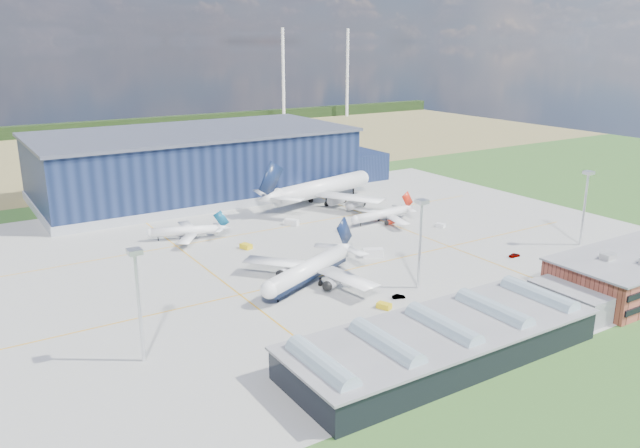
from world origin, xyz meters
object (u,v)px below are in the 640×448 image
at_px(airliner_navy, 308,260).
at_px(gse_cart_b, 342,230).
at_px(gse_van_a, 373,253).
at_px(car_b, 399,297).
at_px(airstair, 334,342).
at_px(light_mast_west, 138,287).
at_px(car_a, 515,255).
at_px(light_mast_east, 586,196).
at_px(gse_tug_a, 384,306).
at_px(light_mast_center, 421,230).
at_px(ops_building, 637,272).
at_px(airliner_red, 381,210).
at_px(airliner_regional, 184,226).
at_px(gse_van_b, 292,222).
at_px(hangar, 201,166).
at_px(gse_cart_a, 440,225).
at_px(airliner_widebody, 322,179).
at_px(gse_tug_c, 246,246).
at_px(gse_van_c, 495,296).

bearing_deg(airliner_navy, gse_cart_b, -159.73).
relative_size(gse_van_a, car_b, 1.82).
distance_m(gse_van_a, airstair, 57.72).
xyz_separation_m(light_mast_west, car_a, (109.08, 2.95, -14.81)).
relative_size(light_mast_east, gse_tug_a, 6.99).
relative_size(light_mast_center, airstair, 4.56).
height_order(ops_building, airliner_red, ops_building).
bearing_deg(gse_tug_a, airliner_regional, 81.11).
xyz_separation_m(airliner_navy, gse_van_b, (23.44, 49.14, -5.65)).
bearing_deg(light_mast_west, ops_building, -14.62).
bearing_deg(gse_tug_a, ops_building, -45.99).
xyz_separation_m(hangar, light_mast_center, (7.19, -124.80, 3.82)).
xyz_separation_m(car_a, car_b, (-47.57, -5.68, -0.09)).
xyz_separation_m(gse_van_a, gse_van_b, (-3.64, 40.66, -0.20)).
bearing_deg(gse_cart_a, airliner_widebody, 85.59).
height_order(light_mast_center, gse_van_a, light_mast_center).
relative_size(hangar, light_mast_east, 6.30).
bearing_deg(gse_tug_a, car_a, -14.97).
bearing_deg(light_mast_west, light_mast_center, 0.00).
bearing_deg(ops_building, airliner_regional, 128.75).
relative_size(airliner_navy, airstair, 8.18).
distance_m(gse_van_a, gse_cart_b, 26.39).
relative_size(ops_building, gse_tug_a, 13.97).
distance_m(light_mast_center, car_b, 17.37).
bearing_deg(light_mast_west, gse_tug_c, 47.57).
bearing_deg(gse_cart_b, car_a, -130.96).
bearing_deg(gse_tug_c, gse_van_c, -80.32).
relative_size(light_mast_east, airliner_red, 0.82).
xyz_separation_m(airliner_widebody, car_b, (-33.95, -87.73, -9.14)).
xyz_separation_m(airliner_regional, gse_cart_b, (46.48, -19.61, -3.68)).
height_order(light_mast_west, car_a, light_mast_west).
bearing_deg(airliner_red, gse_van_c, 72.35).
relative_size(gse_cart_a, gse_tug_c, 0.86).
xyz_separation_m(gse_van_a, gse_cart_a, (37.29, 11.96, -0.62)).
height_order(ops_building, car_a, ops_building).
bearing_deg(airliner_red, hangar, -67.04).
relative_size(airliner_navy, car_a, 11.37).
height_order(hangar, gse_van_b, hangar).
bearing_deg(light_mast_east, gse_cart_b, 136.86).
bearing_deg(airstair, light_mast_center, 2.08).
distance_m(hangar, gse_cart_a, 101.29).
bearing_deg(car_b, gse_cart_a, -30.99).
xyz_separation_m(light_mast_east, gse_cart_a, (-23.20, 36.83, -14.77)).
bearing_deg(airliner_navy, hangar, -122.97).
distance_m(airliner_navy, airliner_widebody, 83.80).
bearing_deg(gse_van_b, light_mast_west, -170.21).
xyz_separation_m(light_mast_west, gse_van_a, (74.51, 24.88, -14.15)).
xyz_separation_m(airliner_widebody, gse_tug_c, (-48.58, -33.72, -8.90)).
xyz_separation_m(light_mast_west, airstair, (33.76, -16.00, -13.82)).
bearing_deg(car_a, gse_cart_b, 32.06).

